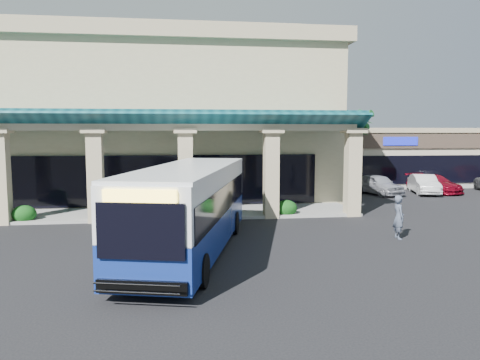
{
  "coord_description": "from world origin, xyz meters",
  "views": [
    {
      "loc": [
        -3.43,
        -18.96,
        4.56
      ],
      "look_at": [
        -0.36,
        3.74,
        2.2
      ],
      "focal_mm": 35.0,
      "sensor_mm": 36.0,
      "label": 1
    }
  ],
  "objects": [
    {
      "name": "ground",
      "position": [
        0.0,
        0.0,
        0.0
      ],
      "size": [
        110.0,
        110.0,
        0.0
      ],
      "primitive_type": "plane",
      "color": "black"
    },
    {
      "name": "main_building",
      "position": [
        -8.0,
        16.0,
        5.67
      ],
      "size": [
        30.8,
        14.8,
        11.35
      ],
      "primitive_type": null,
      "color": "#BEB188",
      "rests_on": "ground"
    },
    {
      "name": "arcade",
      "position": [
        -8.0,
        6.8,
        2.85
      ],
      "size": [
        30.0,
        6.2,
        5.7
      ],
      "primitive_type": null,
      "color": "#0D454F",
      "rests_on": "ground"
    },
    {
      "name": "strip_mall",
      "position": [
        18.0,
        24.0,
        2.45
      ],
      "size": [
        22.5,
        12.5,
        4.9
      ],
      "primitive_type": null,
      "color": "beige",
      "rests_on": "ground"
    },
    {
      "name": "palm_0",
      "position": [
        8.5,
        11.0,
        3.3
      ],
      "size": [
        2.4,
        2.4,
        6.6
      ],
      "primitive_type": null,
      "color": "#124318",
      "rests_on": "ground"
    },
    {
      "name": "palm_1",
      "position": [
        9.5,
        14.0,
        2.9
      ],
      "size": [
        2.4,
        2.4,
        5.8
      ],
      "primitive_type": null,
      "color": "#124318",
      "rests_on": "ground"
    },
    {
      "name": "broadleaf_tree",
      "position": [
        7.5,
        19.0,
        2.41
      ],
      "size": [
        2.6,
        2.6,
        4.81
      ],
      "primitive_type": null,
      "color": "#0F430F",
      "rests_on": "ground"
    },
    {
      "name": "transit_bus",
      "position": [
        -2.96,
        -1.54,
        1.64
      ],
      "size": [
        5.61,
        12.09,
        3.29
      ],
      "primitive_type": null,
      "rotation": [
        0.0,
        0.0,
        -0.25
      ],
      "color": "navy",
      "rests_on": "ground"
    },
    {
      "name": "pedestrian",
      "position": [
        5.92,
        -0.37,
        0.94
      ],
      "size": [
        0.48,
        0.7,
        1.87
      ],
      "primitive_type": "imported",
      "rotation": [
        0.0,
        0.0,
        1.52
      ],
      "color": "#434D5F",
      "rests_on": "ground"
    },
    {
      "name": "car_silver",
      "position": [
        11.15,
        13.35,
        0.74
      ],
      "size": [
        2.77,
        4.64,
        1.48
      ],
      "primitive_type": "imported",
      "rotation": [
        0.0,
        0.0,
        0.25
      ],
      "color": "#A9ABB5",
      "rests_on": "ground"
    },
    {
      "name": "car_white",
      "position": [
        14.67,
        13.23,
        0.71
      ],
      "size": [
        2.6,
        4.57,
        1.43
      ],
      "primitive_type": "imported",
      "rotation": [
        0.0,
        0.0,
        -0.27
      ],
      "color": "silver",
      "rests_on": "ground"
    },
    {
      "name": "car_red",
      "position": [
        15.81,
        13.82,
        0.68
      ],
      "size": [
        2.99,
        4.98,
        1.35
      ],
      "primitive_type": "imported",
      "rotation": [
        0.0,
        0.0,
        0.25
      ],
      "color": "maroon",
      "rests_on": "ground"
    }
  ]
}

